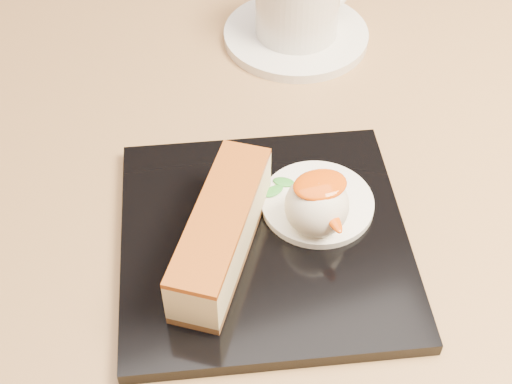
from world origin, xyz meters
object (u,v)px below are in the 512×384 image
object	(u,v)px
ice_cream_scoop	(317,206)
coffee_cup	(299,0)
dessert_plate	(264,240)
table	(251,275)
saucer	(296,35)
cheesecake	(222,231)

from	to	relation	value
ice_cream_scoop	coffee_cup	bearing A→B (deg)	71.88
dessert_plate	ice_cream_scoop	size ratio (longest dim) A/B	4.47
coffee_cup	ice_cream_scoop	bearing A→B (deg)	-122.70
table	saucer	world-z (taller)	saucer
saucer	coffee_cup	world-z (taller)	coffee_cup
cheesecake	saucer	xyz separation A→B (m)	(0.16, 0.25, -0.03)
table	cheesecake	xyz separation A→B (m)	(-0.05, -0.09, 0.19)
ice_cream_scoop	dessert_plate	bearing A→B (deg)	172.87
coffee_cup	dessert_plate	bearing A→B (deg)	-130.88
cheesecake	saucer	distance (m)	0.30
cheesecake	coffee_cup	distance (m)	0.30
table	coffee_cup	bearing A→B (deg)	57.02
ice_cream_scoop	cheesecake	bearing A→B (deg)	180.00
dessert_plate	cheesecake	xyz separation A→B (m)	(-0.04, -0.00, 0.03)
cheesecake	ice_cream_scoop	xyz separation A→B (m)	(0.08, -0.00, 0.00)
cheesecake	ice_cream_scoop	size ratio (longest dim) A/B	2.84
table	dessert_plate	xyz separation A→B (m)	(-0.02, -0.08, 0.16)
table	cheesecake	distance (m)	0.22
dessert_plate	coffee_cup	xyz separation A→B (m)	(0.12, 0.25, 0.04)
table	ice_cream_scoop	bearing A→B (deg)	-74.52
cheesecake	saucer	size ratio (longest dim) A/B	0.93
ice_cream_scoop	saucer	xyz separation A→B (m)	(0.08, 0.25, -0.03)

